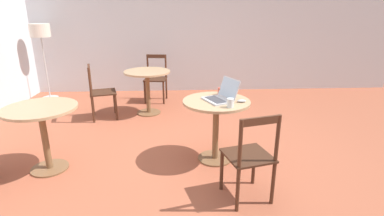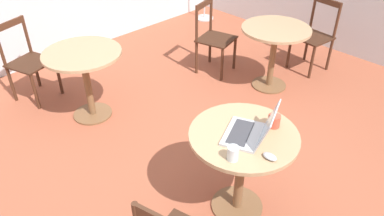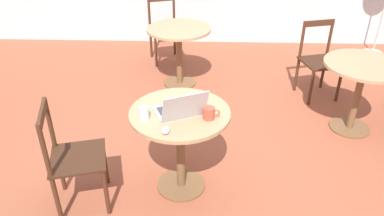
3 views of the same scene
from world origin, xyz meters
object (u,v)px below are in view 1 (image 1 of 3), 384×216
(floor_lamp, at_px, (40,35))
(mouse, at_px, (242,101))
(chair_mid_back, at_px, (100,92))
(cafe_table_far, at_px, (42,121))
(cafe_table_near, at_px, (216,114))
(laptop, at_px, (221,96))
(chair_mid_right, at_px, (156,78))
(chair_near_left, at_px, (250,157))
(cafe_table_mid, at_px, (147,81))
(drinking_glass, at_px, (230,103))
(mug, at_px, (221,91))

(floor_lamp, height_order, mouse, floor_lamp)
(chair_mid_back, bearing_deg, cafe_table_far, 172.51)
(cafe_table_near, xyz_separation_m, laptop, (0.01, -0.05, 0.22))
(chair_mid_back, height_order, mouse, chair_mid_back)
(cafe_table_near, relative_size, chair_mid_right, 0.87)
(chair_mid_back, distance_m, laptop, 2.39)
(chair_mid_back, relative_size, floor_lamp, 0.61)
(chair_near_left, relative_size, laptop, 2.02)
(cafe_table_near, relative_size, mouse, 7.88)
(cafe_table_far, distance_m, chair_near_left, 2.28)
(laptop, bearing_deg, cafe_table_far, 94.07)
(cafe_table_mid, height_order, cafe_table_far, same)
(mouse, bearing_deg, cafe_table_far, 91.46)
(mouse, bearing_deg, laptop, 69.25)
(cafe_table_far, height_order, chair_mid_right, chair_mid_right)
(cafe_table_near, relative_size, laptop, 1.76)
(cafe_table_far, xyz_separation_m, laptop, (0.14, -2.00, 0.22))
(chair_mid_back, height_order, drinking_glass, chair_mid_back)
(cafe_table_near, xyz_separation_m, cafe_table_mid, (1.76, 0.96, 0.00))
(cafe_table_near, xyz_separation_m, chair_mid_right, (2.53, 0.87, -0.14))
(cafe_table_near, distance_m, chair_mid_back, 2.33)
(cafe_table_far, relative_size, chair_near_left, 0.87)
(chair_near_left, height_order, mug, chair_near_left)
(chair_near_left, distance_m, chair_mid_right, 3.53)
(cafe_table_far, distance_m, chair_mid_right, 2.88)
(chair_mid_right, xyz_separation_m, drinking_glass, (-2.79, -0.98, 0.36))
(cafe_table_far, bearing_deg, laptop, -85.93)
(floor_lamp, height_order, mug, floor_lamp)
(chair_mid_right, distance_m, mouse, 2.87)
(cafe_table_mid, bearing_deg, cafe_table_near, -151.36)
(chair_near_left, bearing_deg, cafe_table_mid, 24.51)
(cafe_table_far, height_order, floor_lamp, floor_lamp)
(cafe_table_near, distance_m, laptop, 0.22)
(cafe_table_near, distance_m, chair_near_left, 0.86)
(chair_near_left, xyz_separation_m, chair_mid_right, (3.35, 1.09, 0.00))
(cafe_table_far, height_order, laptop, laptop)
(chair_near_left, distance_m, mug, 1.11)
(cafe_table_near, xyz_separation_m, mouse, (-0.08, -0.28, 0.18))
(chair_mid_back, xyz_separation_m, mug, (-1.33, -1.82, 0.35))
(chair_near_left, bearing_deg, floor_lamp, 42.33)
(laptop, height_order, drinking_glass, laptop)
(cafe_table_mid, distance_m, floor_lamp, 2.47)
(cafe_table_near, distance_m, cafe_table_mid, 2.01)
(cafe_table_mid, relative_size, mug, 6.15)
(cafe_table_near, relative_size, chair_near_left, 0.87)
(cafe_table_mid, relative_size, chair_near_left, 0.87)
(cafe_table_far, xyz_separation_m, chair_mid_right, (2.67, -1.08, -0.14))
(chair_near_left, xyz_separation_m, floor_lamp, (3.63, 3.30, 0.83))
(laptop, bearing_deg, cafe_table_mid, 29.99)
(chair_mid_right, height_order, mouse, chair_mid_right)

